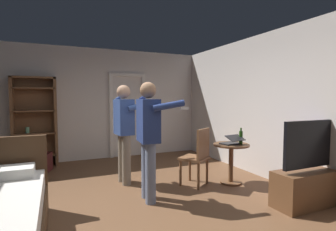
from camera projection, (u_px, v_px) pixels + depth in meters
name	position (u px, v px, depth m)	size (l,w,h in m)	color
ground_plane	(132.00, 211.00, 3.44)	(7.05, 7.05, 0.00)	brown
wall_back	(95.00, 104.00, 6.32)	(5.59, 0.12, 2.71)	silver
wall_right	(285.00, 107.00, 4.45)	(0.12, 6.65, 2.71)	silver
doorway_frame	(128.00, 109.00, 6.58)	(0.93, 0.08, 2.13)	white
bookshelf	(35.00, 119.00, 5.60)	(0.89, 0.32, 1.96)	brown
tv_flatscreen	(312.00, 181.00, 3.62)	(1.20, 0.40, 1.20)	brown
side_table	(231.00, 157.00, 4.52)	(0.62, 0.62, 0.70)	brown
laptop	(232.00, 141.00, 4.45)	(0.37, 0.37, 0.17)	black
bottle_on_table	(241.00, 137.00, 4.48)	(0.06, 0.06, 0.29)	#224C11
wooden_chair	(198.00, 154.00, 4.38)	(0.58, 0.58, 0.99)	brown
person_blue_shirt	(149.00, 132.00, 3.72)	(0.64, 0.61, 1.74)	slate
person_striped_shirt	(125.00, 127.00, 4.50)	(0.69, 0.55, 1.73)	gray
suitcase_dark	(34.00, 163.00, 5.23)	(0.63, 0.38, 0.37)	#4C1919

